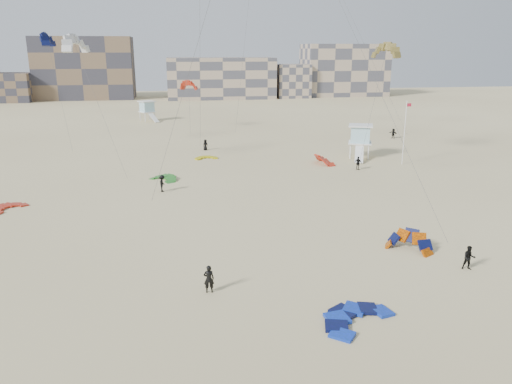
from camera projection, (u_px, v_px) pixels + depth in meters
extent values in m
plane|color=beige|center=(268.00, 306.00, 28.92)|extent=(320.00, 320.00, 0.00)
imported|color=black|center=(209.00, 279.00, 30.37)|extent=(0.67, 0.45, 1.78)
imported|color=black|center=(469.00, 258.00, 33.55)|extent=(0.97, 0.86, 1.68)
imported|color=black|center=(162.00, 183.00, 52.02)|extent=(0.87, 1.26, 1.78)
imported|color=black|center=(358.00, 163.00, 61.53)|extent=(0.98, 0.99, 1.67)
imported|color=black|center=(205.00, 145.00, 73.57)|extent=(0.92, 0.77, 1.60)
imported|color=black|center=(393.00, 133.00, 83.48)|extent=(1.20, 1.55, 1.64)
cylinder|color=#3F3F3F|center=(186.00, 82.00, 42.00)|extent=(7.06, 2.81, 21.46)
cylinder|color=#3F3F3F|center=(370.00, 70.00, 43.71)|extent=(3.51, 24.33, 23.24)
cylinder|color=#3F3F3F|center=(100.00, 110.00, 55.07)|extent=(5.52, 8.21, 13.81)
cylinder|color=#3F3F3F|center=(200.00, 50.00, 64.97)|extent=(0.33, 7.10, 26.55)
cylinder|color=#3F3F3F|center=(373.00, 107.00, 61.81)|extent=(4.09, 3.70, 13.06)
cylinder|color=#3F3F3F|center=(374.00, 65.00, 79.55)|extent=(10.42, 5.96, 21.91)
cylinder|color=#3F3F3F|center=(60.00, 96.00, 68.10)|extent=(2.68, 4.41, 14.49)
cylinder|color=#3F3F3F|center=(243.00, 59.00, 80.45)|extent=(2.73, 0.12, 23.62)
cylinder|color=#3F3F3F|center=(190.00, 108.00, 86.40)|extent=(0.35, 9.36, 7.02)
cube|color=white|center=(360.00, 143.00, 68.43)|extent=(3.97, 3.97, 0.15)
cube|color=#A1CFDD|center=(360.00, 134.00, 68.11)|extent=(3.26, 3.26, 2.19)
cube|color=white|center=(361.00, 125.00, 67.78)|extent=(4.12, 4.12, 0.18)
cube|color=white|center=(368.00, 154.00, 65.92)|extent=(2.15, 3.29, 1.81)
cube|color=white|center=(147.00, 112.00, 103.61)|extent=(3.83, 3.83, 0.14)
cube|color=#A1CFDD|center=(147.00, 107.00, 103.31)|extent=(3.15, 3.15, 2.00)
cube|color=white|center=(147.00, 101.00, 103.02)|extent=(3.97, 3.97, 0.16)
cube|color=white|center=(147.00, 118.00, 101.32)|extent=(2.30, 2.95, 1.66)
cylinder|color=white|center=(404.00, 133.00, 63.64)|extent=(0.10, 0.10, 8.14)
cube|color=#BA1831|center=(409.00, 105.00, 62.70)|extent=(0.61, 0.02, 0.41)
cube|color=brown|center=(85.00, 68.00, 148.74)|extent=(28.00, 14.00, 18.00)
cube|color=tan|center=(220.00, 78.00, 152.12)|extent=(32.00, 16.00, 12.00)
cube|color=tan|center=(344.00, 70.00, 159.81)|extent=(26.00, 14.00, 16.00)
cube|color=brown|center=(10.00, 87.00, 141.25)|extent=(12.00, 10.00, 8.00)
cube|color=tan|center=(292.00, 81.00, 153.99)|extent=(10.00, 10.00, 10.00)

